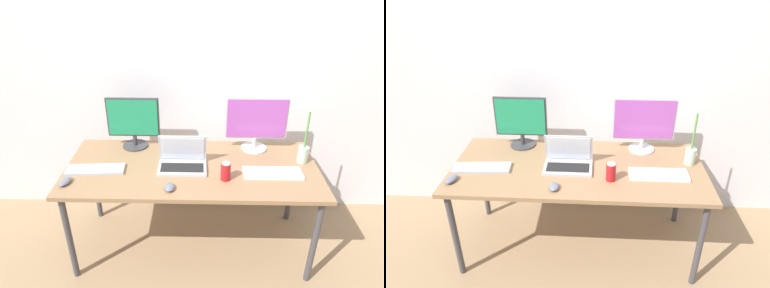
% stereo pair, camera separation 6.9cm
% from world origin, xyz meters
% --- Properties ---
extents(ground_plane, '(16.00, 16.00, 0.00)m').
position_xyz_m(ground_plane, '(0.00, 0.00, 0.00)').
color(ground_plane, '#9E7F5B').
extents(wall_back, '(7.00, 0.08, 2.60)m').
position_xyz_m(wall_back, '(0.00, 0.59, 1.30)').
color(wall_back, silver).
rests_on(wall_back, ground).
extents(work_desk, '(1.79, 0.79, 0.74)m').
position_xyz_m(work_desk, '(0.00, 0.00, 0.68)').
color(work_desk, '#424247').
rests_on(work_desk, ground).
extents(monitor_left, '(0.40, 0.20, 0.40)m').
position_xyz_m(monitor_left, '(-0.45, 0.29, 0.95)').
color(monitor_left, '#38383D').
rests_on(monitor_left, work_desk).
extents(monitor_center, '(0.47, 0.20, 0.42)m').
position_xyz_m(monitor_center, '(0.48, 0.27, 0.97)').
color(monitor_center, silver).
rests_on(monitor_center, work_desk).
extents(laptop_silver, '(0.34, 0.22, 0.23)m').
position_xyz_m(laptop_silver, '(-0.07, -0.01, 0.79)').
color(laptop_silver, '#B7B7BC').
rests_on(laptop_silver, work_desk).
extents(keyboard_main, '(0.41, 0.16, 0.02)m').
position_xyz_m(keyboard_main, '(-0.67, -0.08, 0.75)').
color(keyboard_main, '#B2B2B7').
rests_on(keyboard_main, work_desk).
extents(keyboard_aux, '(0.40, 0.15, 0.02)m').
position_xyz_m(keyboard_aux, '(0.55, -0.09, 0.75)').
color(keyboard_aux, white).
rests_on(keyboard_aux, work_desk).
extents(mouse_by_keyboard, '(0.07, 0.10, 0.03)m').
position_xyz_m(mouse_by_keyboard, '(-0.14, -0.28, 0.76)').
color(mouse_by_keyboard, slate).
rests_on(mouse_by_keyboard, work_desk).
extents(mouse_by_laptop, '(0.08, 0.12, 0.03)m').
position_xyz_m(mouse_by_laptop, '(-0.83, -0.24, 0.76)').
color(mouse_by_laptop, slate).
rests_on(mouse_by_laptop, work_desk).
extents(soda_can_near_keyboard, '(0.07, 0.07, 0.13)m').
position_xyz_m(soda_can_near_keyboard, '(0.23, -0.16, 0.80)').
color(soda_can_near_keyboard, red).
rests_on(soda_can_near_keyboard, work_desk).
extents(bamboo_vase, '(0.08, 0.08, 0.39)m').
position_xyz_m(bamboo_vase, '(0.80, 0.08, 0.82)').
color(bamboo_vase, '#B2D1B7').
rests_on(bamboo_vase, work_desk).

